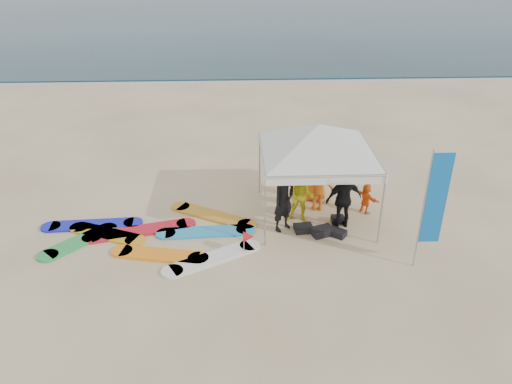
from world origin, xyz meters
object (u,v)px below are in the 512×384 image
Objects in this scene: person_yellow at (301,197)px; person_seated at (366,198)px; person_orange_b at (316,173)px; person_black_b at (344,199)px; marker_pennant at (249,237)px; person_black_a at (284,200)px; person_orange_a at (318,185)px; canopy_tent at (319,125)px; feather_flag at (434,201)px; surfboard_spread at (153,235)px.

person_seated is at bearing 29.54° from person_yellow.
person_orange_b reaches higher than person_yellow.
marker_pennant is at bearing 10.49° from person_black_b.
person_black_a reaches higher than marker_pennant.
person_black_a is 1.15× the size of person_orange_a.
person_orange_a is 1.16m from person_black_b.
person_yellow is at bearing -145.68° from canopy_tent.
feather_flag is (2.35, -2.56, -0.95)m from canopy_tent.
person_black_a is at bearing 77.31° from person_seated.
marker_pennant reaches higher than surfboard_spread.
person_black_a is 1.57m from marker_pennant.
canopy_tent is at bearing 132.53° from feather_flag.
person_orange_b reaches higher than surfboard_spread.
person_orange_a is (0.59, 0.67, 0.02)m from person_yellow.
surfboard_spread is at bearing -167.94° from canopy_tent.
person_black_b is 2.91m from marker_pennant.
person_orange_b is 1.99× the size of person_seated.
surfboard_spread is at bearing 166.85° from feather_flag.
person_orange_a reaches higher than person_yellow.
person_black_b is at bearing 24.47° from marker_pennant.
canopy_tent is 0.75× the size of surfboard_spread.
marker_pennant is (-0.98, -1.14, -0.43)m from person_black_a.
marker_pennant is at bearing -136.40° from canopy_tent.
feather_flag reaches higher than person_black_a.
person_orange_a is 0.91× the size of person_black_b.
feather_flag is at bearing -13.15° from surfboard_spread.
person_orange_b is 3.54m from marker_pennant.
person_seated reaches higher than marker_pennant.
person_orange_a reaches higher than surfboard_spread.
person_black_a is 1.55m from person_orange_a.
person_orange_a is 0.51× the size of feather_flag.
person_black_a is 2.21m from canopy_tent.
person_orange_a is at bearing 66.18° from person_yellow.
feather_flag is at bearing 127.75° from person_orange_b.
person_black_a is at bearing 46.23° from person_orange_a.
person_yellow is 2.17m from marker_pennant.
canopy_tent is at bearing 86.58° from person_orange_b.
person_orange_a reaches higher than marker_pennant.
person_yellow is 0.37× the size of canopy_tent.
canopy_tent is (0.95, 0.70, 1.86)m from person_black_a.
person_black_b reaches higher than person_seated.
person_yellow is 1.19m from person_black_b.
person_black_b reaches higher than person_yellow.
person_orange_b reaches higher than person_black_b.
person_orange_b is at bearing 80.56° from canopy_tent.
person_black_b is at bearing 101.41° from person_seated.
feather_flag is (2.19, -2.93, 1.04)m from person_orange_a.
surfboard_spread is at bearing -153.28° from person_yellow.
person_yellow is at bearing 50.74° from person_orange_a.
canopy_tent is at bearing 51.80° from person_yellow.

